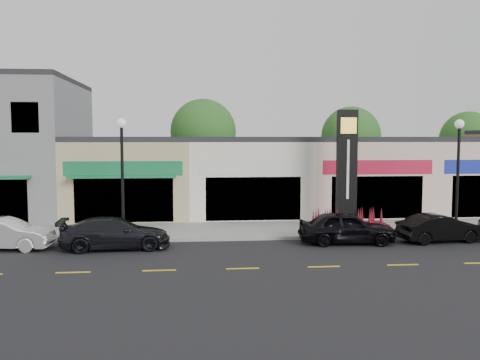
% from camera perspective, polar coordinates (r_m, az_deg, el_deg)
% --- Properties ---
extents(ground, '(120.00, 120.00, 0.00)m').
position_cam_1_polar(ground, '(22.01, 7.43, -7.70)').
color(ground, black).
rests_on(ground, ground).
extents(sidewalk, '(52.00, 4.30, 0.15)m').
position_cam_1_polar(sidewalk, '(26.17, 5.35, -5.52)').
color(sidewalk, gray).
rests_on(sidewalk, ground).
extents(curb, '(52.00, 0.20, 0.15)m').
position_cam_1_polar(curb, '(24.00, 6.33, -6.46)').
color(curb, gray).
rests_on(curb, ground).
extents(shop_beige, '(7.00, 10.85, 4.80)m').
position_cam_1_polar(shop_beige, '(32.74, -11.76, 0.55)').
color(shop_beige, tan).
rests_on(shop_beige, ground).
extents(shop_cream, '(7.00, 10.01, 4.80)m').
position_cam_1_polar(shop_cream, '(32.69, 0.52, 0.64)').
color(shop_cream, silver).
rests_on(shop_cream, ground).
extents(shop_pink_w, '(7.00, 10.01, 4.80)m').
position_cam_1_polar(shop_pink_w, '(34.10, 12.31, 0.70)').
color(shop_pink_w, beige).
rests_on(shop_pink_w, ground).
extents(shop_pink_e, '(7.00, 10.01, 4.80)m').
position_cam_1_polar(shop_pink_e, '(36.80, 22.77, 0.73)').
color(shop_pink_e, beige).
rests_on(shop_pink_e, ground).
extents(tree_rear_west, '(5.20, 5.20, 7.83)m').
position_cam_1_polar(tree_rear_west, '(40.48, -4.14, 5.41)').
color(tree_rear_west, '#382619').
rests_on(tree_rear_west, ground).
extents(tree_rear_mid, '(4.80, 4.80, 7.29)m').
position_cam_1_polar(tree_rear_mid, '(42.42, 12.35, 4.83)').
color(tree_rear_mid, '#382619').
rests_on(tree_rear_mid, ground).
extents(tree_rear_east, '(4.60, 4.60, 6.94)m').
position_cam_1_polar(tree_rear_east, '(46.41, 24.23, 4.19)').
color(tree_rear_east, '#382619').
rests_on(tree_rear_east, ground).
extents(lamp_west_near, '(0.44, 0.44, 5.47)m').
position_cam_1_polar(lamp_west_near, '(23.73, -13.09, 1.60)').
color(lamp_west_near, black).
rests_on(lamp_west_near, sidewalk).
extents(lamp_east_near, '(0.44, 0.44, 5.47)m').
position_cam_1_polar(lamp_east_near, '(26.73, 23.29, 1.67)').
color(lamp_east_near, black).
rests_on(lamp_east_near, sidewalk).
extents(pylon_sign, '(4.20, 1.30, 6.00)m').
position_cam_1_polar(pylon_sign, '(26.44, 11.85, -0.68)').
color(pylon_sign, '#5C0F13').
rests_on(pylon_sign, sidewalk).
extents(car_white_van, '(1.79, 4.18, 1.34)m').
position_cam_1_polar(car_white_van, '(23.80, -24.93, -5.52)').
color(car_white_van, white).
rests_on(car_white_van, ground).
extents(car_dark_sedan, '(2.21, 4.77, 1.35)m').
position_cam_1_polar(car_dark_sedan, '(22.40, -13.83, -5.82)').
color(car_dark_sedan, black).
rests_on(car_dark_sedan, ground).
extents(car_black_sedan, '(1.99, 4.37, 1.45)m').
position_cam_1_polar(car_black_sedan, '(23.32, 11.88, -5.23)').
color(car_black_sedan, black).
rests_on(car_black_sedan, ground).
extents(car_black_conv, '(1.78, 3.98, 1.27)m').
position_cam_1_polar(car_black_conv, '(24.92, 21.57, -5.05)').
color(car_black_conv, black).
rests_on(car_black_conv, ground).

